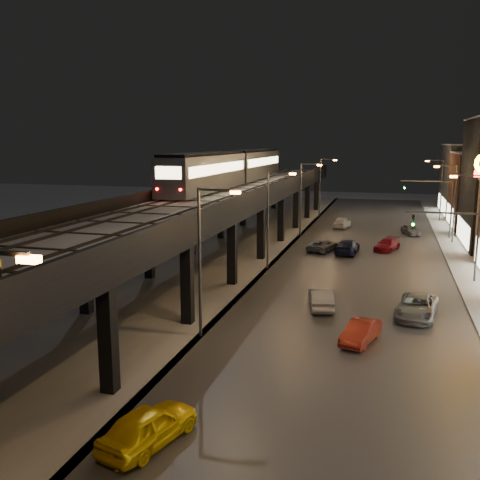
# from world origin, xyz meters

# --- Properties ---
(ground) EXTENTS (220.00, 220.00, 0.00)m
(ground) POSITION_xyz_m (0.00, 0.00, 0.00)
(ground) COLOR silver
(road_surface) EXTENTS (17.00, 120.00, 0.06)m
(road_surface) POSITION_xyz_m (7.50, 35.00, 0.03)
(road_surface) COLOR #46474D
(road_surface) RESTS_ON ground
(sidewalk_right) EXTENTS (4.00, 120.00, 0.14)m
(sidewalk_right) POSITION_xyz_m (17.50, 35.00, 0.07)
(sidewalk_right) COLOR #9FA1A8
(sidewalk_right) RESTS_ON ground
(under_viaduct_pavement) EXTENTS (11.00, 120.00, 0.06)m
(under_viaduct_pavement) POSITION_xyz_m (-6.00, 35.00, 0.03)
(under_viaduct_pavement) COLOR #9FA1A8
(under_viaduct_pavement) RESTS_ON ground
(elevated_viaduct) EXTENTS (9.00, 100.00, 6.30)m
(elevated_viaduct) POSITION_xyz_m (-6.00, 31.84, 5.62)
(elevated_viaduct) COLOR black
(elevated_viaduct) RESTS_ON ground
(viaduct_trackbed) EXTENTS (8.40, 100.00, 0.32)m
(viaduct_trackbed) POSITION_xyz_m (-6.01, 31.97, 6.39)
(viaduct_trackbed) COLOR #B2B7C1
(viaduct_trackbed) RESTS_ON elevated_viaduct
(viaduct_parapet_streetside) EXTENTS (0.30, 100.00, 1.10)m
(viaduct_parapet_streetside) POSITION_xyz_m (-1.65, 32.00, 6.85)
(viaduct_parapet_streetside) COLOR black
(viaduct_parapet_streetside) RESTS_ON elevated_viaduct
(viaduct_parapet_far) EXTENTS (0.30, 100.00, 1.10)m
(viaduct_parapet_far) POSITION_xyz_m (-10.35, 32.00, 6.85)
(viaduct_parapet_far) COLOR black
(viaduct_parapet_far) RESTS_ON elevated_viaduct
(streetlight_left_1) EXTENTS (2.57, 0.28, 9.00)m
(streetlight_left_1) POSITION_xyz_m (-0.43, 13.00, 5.24)
(streetlight_left_1) COLOR #38383A
(streetlight_left_1) RESTS_ON ground
(streetlight_left_2) EXTENTS (2.57, 0.28, 9.00)m
(streetlight_left_2) POSITION_xyz_m (-0.43, 31.00, 5.24)
(streetlight_left_2) COLOR #38383A
(streetlight_left_2) RESTS_ON ground
(streetlight_right_2) EXTENTS (2.56, 0.28, 9.00)m
(streetlight_right_2) POSITION_xyz_m (16.73, 31.00, 5.24)
(streetlight_right_2) COLOR #38383A
(streetlight_right_2) RESTS_ON ground
(streetlight_left_3) EXTENTS (2.57, 0.28, 9.00)m
(streetlight_left_3) POSITION_xyz_m (-0.43, 49.00, 5.24)
(streetlight_left_3) COLOR #38383A
(streetlight_left_3) RESTS_ON ground
(streetlight_right_3) EXTENTS (2.56, 0.28, 9.00)m
(streetlight_right_3) POSITION_xyz_m (16.73, 49.00, 5.24)
(streetlight_right_3) COLOR #38383A
(streetlight_right_3) RESTS_ON ground
(streetlight_left_4) EXTENTS (2.57, 0.28, 9.00)m
(streetlight_left_4) POSITION_xyz_m (-0.43, 67.00, 5.24)
(streetlight_left_4) COLOR #38383A
(streetlight_left_4) RESTS_ON ground
(streetlight_right_4) EXTENTS (2.56, 0.28, 9.00)m
(streetlight_right_4) POSITION_xyz_m (16.73, 67.00, 5.24)
(streetlight_right_4) COLOR #38383A
(streetlight_right_4) RESTS_ON ground
(traffic_light_rig_a) EXTENTS (6.10, 0.34, 7.00)m
(traffic_light_rig_a) POSITION_xyz_m (15.84, 22.00, 4.50)
(traffic_light_rig_a) COLOR #38383A
(traffic_light_rig_a) RESTS_ON ground
(traffic_light_rig_b) EXTENTS (6.10, 0.34, 7.00)m
(traffic_light_rig_b) POSITION_xyz_m (15.84, 52.00, 4.50)
(traffic_light_rig_b) COLOR #38383A
(traffic_light_rig_b) RESTS_ON ground
(subway_train) EXTENTS (3.23, 39.02, 3.87)m
(subway_train) POSITION_xyz_m (-8.50, 46.12, 8.54)
(subway_train) COLOR gray
(subway_train) RESTS_ON viaduct_trackbed
(car_taxi) EXTENTS (2.99, 4.82, 1.53)m
(car_taxi) POSITION_xyz_m (1.39, 1.40, 0.77)
(car_taxi) COLOR yellow
(car_taxi) RESTS_ON ground
(car_near_white) EXTENTS (2.39, 4.57, 1.43)m
(car_near_white) POSITION_xyz_m (5.58, 20.38, 0.72)
(car_near_white) COLOR #979797
(car_near_white) RESTS_ON ground
(car_mid_silver) EXTENTS (3.23, 5.04, 1.29)m
(car_mid_silver) POSITION_xyz_m (3.20, 40.37, 0.65)
(car_mid_silver) COLOR #525863
(car_mid_silver) RESTS_ON ground
(car_mid_dark) EXTENTS (2.43, 5.27, 1.49)m
(car_mid_dark) POSITION_xyz_m (5.84, 39.72, 0.75)
(car_mid_dark) COLOR black
(car_mid_dark) RESTS_ON ground
(car_far_white) EXTENTS (2.40, 4.59, 1.49)m
(car_far_white) POSITION_xyz_m (3.78, 56.75, 0.74)
(car_far_white) COLOR silver
(car_far_white) RESTS_ON ground
(car_onc_silver) EXTENTS (2.35, 4.12, 1.28)m
(car_onc_silver) POSITION_xyz_m (8.65, 14.51, 0.64)
(car_onc_silver) COLOR maroon
(car_onc_silver) RESTS_ON ground
(car_onc_dark) EXTENTS (3.22, 5.54, 1.45)m
(car_onc_dark) POSITION_xyz_m (11.98, 20.12, 0.72)
(car_onc_dark) COLOR gray
(car_onc_dark) RESTS_ON ground
(car_onc_white) EXTENTS (3.08, 4.71, 1.27)m
(car_onc_white) POSITION_xyz_m (9.82, 42.56, 0.63)
(car_onc_white) COLOR maroon
(car_onc_white) RESTS_ON ground
(car_onc_red) EXTENTS (2.61, 4.05, 1.28)m
(car_onc_red) POSITION_xyz_m (12.54, 53.51, 0.64)
(car_onc_red) COLOR gray
(car_onc_red) RESTS_ON ground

